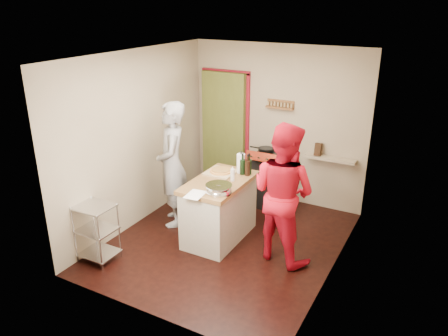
{
  "coord_description": "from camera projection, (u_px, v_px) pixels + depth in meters",
  "views": [
    {
      "loc": [
        2.55,
        -4.78,
        3.25
      ],
      "look_at": [
        -0.05,
        0.0,
        1.12
      ],
      "focal_mm": 35.0,
      "sensor_mm": 36.0,
      "label": 1
    }
  ],
  "objects": [
    {
      "name": "back_wall",
      "position": [
        243.0,
        129.0,
        7.56
      ],
      "size": [
        3.0,
        0.44,
        2.6
      ],
      "color": "tan",
      "rests_on": "ground"
    },
    {
      "name": "floor",
      "position": [
        227.0,
        242.0,
        6.23
      ],
      "size": [
        3.5,
        3.5,
        0.0
      ],
      "primitive_type": "plane",
      "color": "black",
      "rests_on": "ground"
    },
    {
      "name": "person_red",
      "position": [
        283.0,
        193.0,
        5.57
      ],
      "size": [
        1.06,
        0.92,
        1.86
      ],
      "primitive_type": "imported",
      "rotation": [
        0.0,
        0.0,
        2.87
      ],
      "color": "red",
      "rests_on": "ground"
    },
    {
      "name": "island",
      "position": [
        220.0,
        208.0,
        6.18
      ],
      "size": [
        0.72,
        1.31,
        1.21
      ],
      "color": "#B7AD9B",
      "rests_on": "ground"
    },
    {
      "name": "ceiling",
      "position": [
        227.0,
        55.0,
        5.28
      ],
      "size": [
        3.0,
        3.5,
        0.02
      ],
      "primitive_type": "cube",
      "color": "white",
      "rests_on": "back_wall"
    },
    {
      "name": "person_stripe",
      "position": [
        172.0,
        165.0,
        6.45
      ],
      "size": [
        0.76,
        0.83,
        1.89
      ],
      "primitive_type": "imported",
      "rotation": [
        0.0,
        0.0,
        -0.98
      ],
      "color": "silver",
      "rests_on": "ground"
    },
    {
      "name": "right_wall",
      "position": [
        340.0,
        177.0,
        5.09
      ],
      "size": [
        0.04,
        3.5,
        2.6
      ],
      "primitive_type": "cube",
      "color": "tan",
      "rests_on": "ground"
    },
    {
      "name": "wire_shelving",
      "position": [
        96.0,
        230.0,
        5.66
      ],
      "size": [
        0.48,
        0.4,
        0.8
      ],
      "color": "silver",
      "rests_on": "ground"
    },
    {
      "name": "stove",
      "position": [
        270.0,
        179.0,
        7.21
      ],
      "size": [
        0.6,
        0.63,
        1.0
      ],
      "color": "black",
      "rests_on": "ground"
    },
    {
      "name": "left_wall",
      "position": [
        137.0,
        140.0,
        6.43
      ],
      "size": [
        0.04,
        3.5,
        2.6
      ],
      "primitive_type": "cube",
      "color": "tan",
      "rests_on": "ground"
    }
  ]
}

